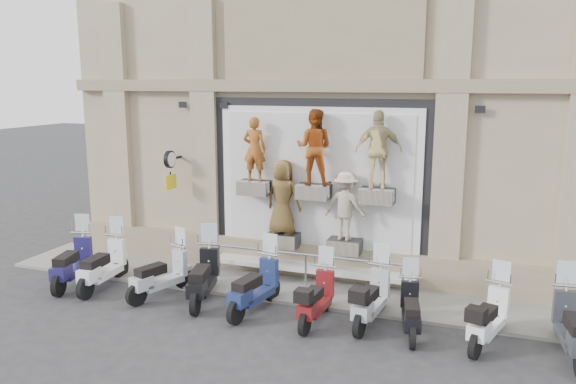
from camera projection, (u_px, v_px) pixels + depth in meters
name	position (u px, v px, depth m)	size (l,w,h in m)	color
ground	(276.00, 324.00, 11.66)	(90.00, 90.00, 0.00)	#2E2E30
sidewalk	(307.00, 288.00, 13.59)	(16.00, 2.20, 0.08)	gray
building	(358.00, 46.00, 16.96)	(14.00, 8.60, 12.00)	tan
shop_vitrine	(319.00, 186.00, 13.69)	(5.60, 0.83, 4.30)	black
guard_rail	(306.00, 272.00, 13.42)	(5.06, 0.10, 0.93)	#9EA0A5
clock_sign_bracket	(170.00, 165.00, 14.70)	(0.10, 0.80, 1.02)	black
scooter_a	(72.00, 253.00, 13.71)	(0.59, 2.03, 1.65)	#19154C
scooter_b	(102.00, 256.00, 13.51)	(0.59, 2.02, 1.65)	white
scooter_c	(160.00, 265.00, 12.96)	(0.56, 1.91, 1.55)	#A1A6AE
scooter_d	(203.00, 267.00, 12.66)	(0.60, 2.06, 1.67)	black
scooter_e	(255.00, 277.00, 12.10)	(0.58, 1.99, 1.62)	navy
scooter_f	(316.00, 289.00, 11.59)	(0.53, 1.83, 1.48)	maroon
scooter_g	(372.00, 288.00, 11.49)	(0.56, 1.92, 1.56)	#A7A9AE
scooter_h	(411.00, 301.00, 11.05)	(0.51, 1.73, 1.41)	black
scooter_i	(489.00, 307.00, 10.58)	(0.55, 1.87, 1.52)	white
scooter_j	(573.00, 315.00, 10.09)	(0.58, 2.00, 1.62)	#2A2E33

